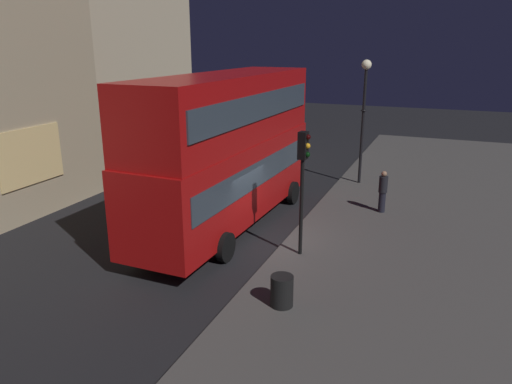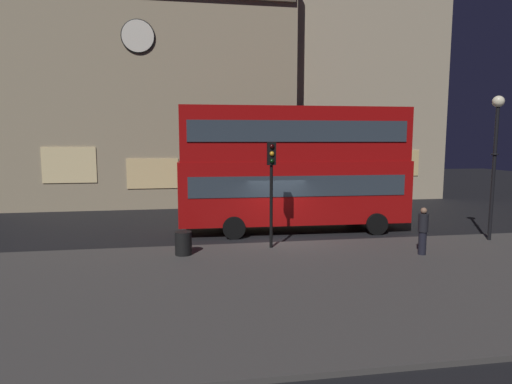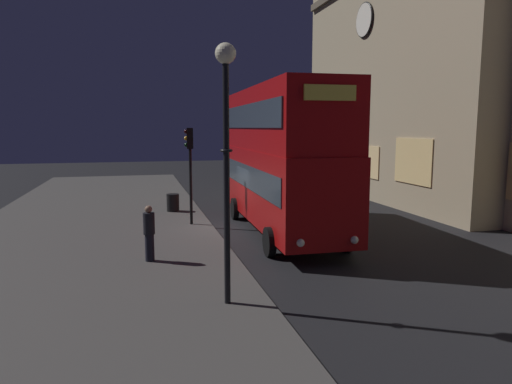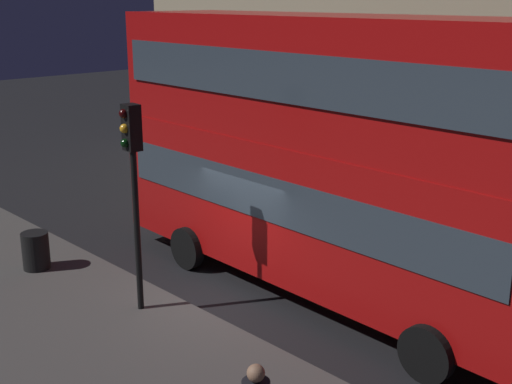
# 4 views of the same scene
# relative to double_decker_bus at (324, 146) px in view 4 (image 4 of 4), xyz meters

# --- Properties ---
(ground_plane) EXTENTS (80.00, 80.00, 0.00)m
(ground_plane) POSITION_rel_double_decker_bus_xyz_m (-1.05, -1.70, -3.12)
(ground_plane) COLOR black
(double_decker_bus) EXTENTS (10.58, 3.13, 5.66)m
(double_decker_bus) POSITION_rel_double_decker_bus_xyz_m (0.00, 0.00, 0.00)
(double_decker_bus) COLOR #9E0C0C
(double_decker_bus) RESTS_ON ground
(traffic_light_near_kerb) EXTENTS (0.34, 0.37, 4.01)m
(traffic_light_near_kerb) POSITION_rel_double_decker_bus_xyz_m (-1.70, -3.39, -0.12)
(traffic_light_near_kerb) COLOR black
(traffic_light_near_kerb) RESTS_ON sidewalk_slab
(litter_bin) EXTENTS (0.60, 0.60, 0.84)m
(litter_bin) POSITION_rel_double_decker_bus_xyz_m (-5.00, -3.89, -2.59)
(litter_bin) COLOR black
(litter_bin) RESTS_ON sidewalk_slab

